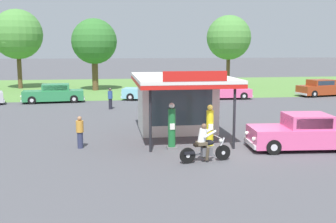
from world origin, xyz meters
TOP-DOWN VIEW (x-y plane):
  - ground_plane at (0.00, 0.00)m, footprint 300.00×300.00m
  - grass_verge_strip at (0.00, 30.00)m, footprint 120.00×24.00m
  - service_station_kiosk at (-1.45, 4.26)m, footprint 4.70×6.71m
  - gas_pump_nearside at (-2.34, 0.60)m, footprint 0.44×0.44m
  - gas_pump_offside at (-0.57, 0.60)m, footprint 0.44×0.44m
  - motorcycle_with_rider at (-1.36, -1.72)m, footprint 2.17×0.72m
  - featured_classic_sedan at (3.54, -0.30)m, footprint 5.02×2.31m
  - parked_car_back_row_centre_right at (-9.65, 17.56)m, footprint 5.22×2.19m
  - parked_car_back_row_centre at (5.17, 17.80)m, footprint 5.00×2.19m
  - parked_car_back_row_right at (-1.44, 17.94)m, footprint 5.21×3.05m
  - parked_car_back_row_centre_left at (14.95, 18.47)m, footprint 5.35×2.66m
  - bystander_strolling_foreground at (-6.47, 1.32)m, footprint 0.34×0.34m
  - bystander_standing_back_lot at (-5.01, 13.02)m, footprint 0.34×0.34m
  - tree_oak_distant_spare at (8.37, 27.63)m, footprint 4.96×4.96m
  - tree_oak_centre at (-14.90, 29.78)m, footprint 5.44×5.44m
  - tree_oak_right at (-6.48, 26.77)m, footprint 4.77×4.77m

SIDE VIEW (x-z plane):
  - ground_plane at x=0.00m, z-range 0.00..0.00m
  - grass_verge_strip at x=0.00m, z-range 0.00..0.01m
  - motorcycle_with_rider at x=-1.36m, z-range -0.14..1.44m
  - parked_car_back_row_centre at x=5.17m, z-range -0.05..1.39m
  - parked_car_back_row_right at x=-1.44m, z-range -0.06..1.45m
  - parked_car_back_row_centre_right at x=-9.65m, z-range -0.06..1.48m
  - parked_car_back_row_centre_left at x=14.95m, z-range -0.06..1.49m
  - featured_classic_sedan at x=3.54m, z-range -0.08..1.53m
  - bystander_strolling_foreground at x=-6.47m, z-range 0.03..1.51m
  - bystander_standing_back_lot at x=-5.01m, z-range 0.05..1.62m
  - gas_pump_offside at x=-0.57m, z-range -0.08..1.91m
  - gas_pump_nearside at x=-2.34m, z-range -0.08..2.03m
  - service_station_kiosk at x=-1.45m, z-range 0.02..3.59m
  - tree_oak_right at x=-6.48m, z-range 1.35..8.91m
  - tree_oak_distant_spare at x=8.37m, z-range 1.41..9.52m
  - tree_oak_centre at x=-14.90m, z-range 1.50..10.19m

